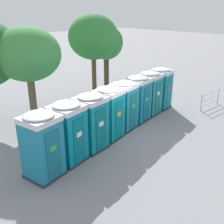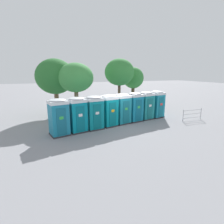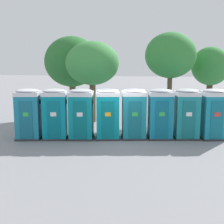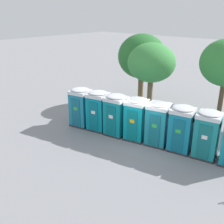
# 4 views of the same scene
# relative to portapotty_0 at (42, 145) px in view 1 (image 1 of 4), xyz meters

# --- Properties ---
(ground_plane) EXTENTS (120.00, 120.00, 0.00)m
(ground_plane) POSITION_rel_portapotty_0_xyz_m (4.60, 0.72, -1.28)
(ground_plane) COLOR gray
(portapotty_0) EXTENTS (1.44, 1.43, 2.54)m
(portapotty_0) POSITION_rel_portapotty_0_xyz_m (0.00, 0.00, 0.00)
(portapotty_0) COLOR #2D2D33
(portapotty_0) RESTS_ON ground
(portapotty_1) EXTENTS (1.45, 1.44, 2.54)m
(portapotty_1) POSITION_rel_portapotty_0_xyz_m (1.30, 0.28, 0.00)
(portapotty_1) COLOR #2D2D33
(portapotty_1) RESTS_ON ground
(portapotty_2) EXTENTS (1.39, 1.37, 2.54)m
(portapotty_2) POSITION_rel_portapotty_0_xyz_m (2.62, 0.47, 0.00)
(portapotty_2) COLOR #2D2D33
(portapotty_2) RESTS_ON ground
(portapotty_3) EXTENTS (1.41, 1.43, 2.54)m
(portapotty_3) POSITION_rel_portapotty_0_xyz_m (3.92, 0.76, 0.00)
(portapotty_3) COLOR #2D2D33
(portapotty_3) RESTS_ON ground
(portapotty_4) EXTENTS (1.43, 1.43, 2.54)m
(portapotty_4) POSITION_rel_portapotty_0_xyz_m (5.21, 1.05, 0.00)
(portapotty_4) COLOR #2D2D33
(portapotty_4) RESTS_ON ground
(portapotty_5) EXTENTS (1.41, 1.40, 2.54)m
(portapotty_5) POSITION_rel_portapotty_0_xyz_m (6.52, 1.28, 0.00)
(portapotty_5) COLOR #2D2D33
(portapotty_5) RESTS_ON ground
(portapotty_6) EXTENTS (1.38, 1.39, 2.54)m
(portapotty_6) POSITION_rel_portapotty_0_xyz_m (7.83, 1.52, 0.00)
(portapotty_6) COLOR #2D2D33
(portapotty_6) RESTS_ON ground
(portapotty_7) EXTENTS (1.39, 1.42, 2.54)m
(portapotty_7) POSITION_rel_portapotty_0_xyz_m (9.15, 1.72, 0.00)
(portapotty_7) COLOR #2D2D33
(portapotty_7) RESTS_ON ground
(street_tree_0) EXTENTS (2.53, 2.53, 4.83)m
(street_tree_0) POSITION_rel_portapotty_0_xyz_m (9.58, 7.34, 2.22)
(street_tree_0) COLOR #4C3826
(street_tree_0) RESTS_ON ground
(street_tree_1) EXTENTS (3.37, 3.37, 5.13)m
(street_tree_1) POSITION_rel_portapotty_0_xyz_m (2.10, 4.87, 2.44)
(street_tree_1) COLOR brown
(street_tree_1) RESTS_ON ground
(street_tree_3) EXTENTS (3.17, 3.17, 5.67)m
(street_tree_3) POSITION_rel_portapotty_0_xyz_m (6.94, 5.59, 2.93)
(street_tree_3) COLOR brown
(street_tree_3) RESTS_ON ground
(event_barrier) EXTENTS (2.06, 0.14, 1.05)m
(event_barrier) POSITION_rel_portapotty_0_xyz_m (11.48, -0.46, -0.72)
(event_barrier) COLOR #B7B7BC
(event_barrier) RESTS_ON ground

